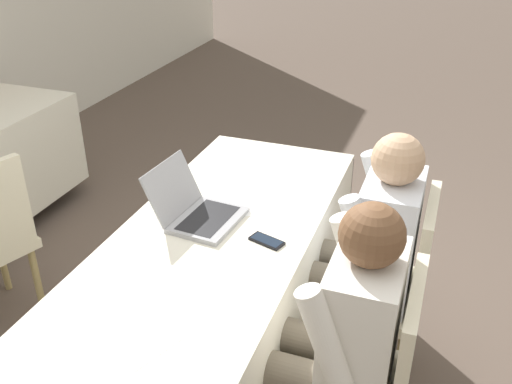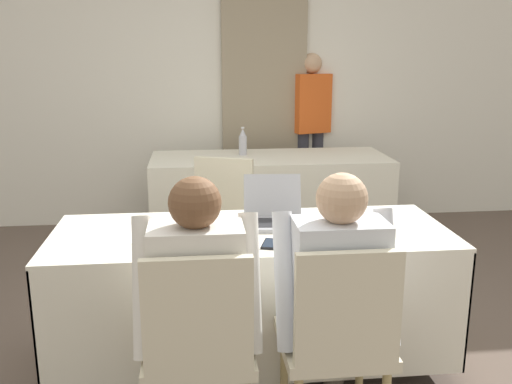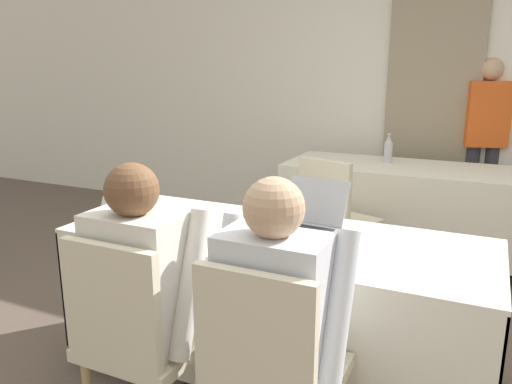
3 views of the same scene
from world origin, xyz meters
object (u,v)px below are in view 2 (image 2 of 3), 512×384
object	(u,v)px
laptop	(273,215)
chair_near_right	(338,337)
chair_near_left	(199,344)
person_checkered_shirt	(197,296)
water_bottle	(243,142)
person_white_shirt	(333,289)
person_red_shirt	(310,126)
cell_phone	(270,244)
chair_far_spare	(229,211)

from	to	relation	value
laptop	chair_near_right	bearing A→B (deg)	-74.20
chair_near_left	chair_near_right	bearing A→B (deg)	-180.00
chair_near_left	person_checkered_shirt	distance (m)	0.19
water_bottle	person_white_shirt	size ratio (longest dim) A/B	0.20
water_bottle	chair_near_right	world-z (taller)	water_bottle
laptop	chair_near_left	distance (m)	0.93
laptop	person_red_shirt	size ratio (longest dim) A/B	0.23
laptop	water_bottle	xyz separation A→B (m)	(0.01, 1.96, 0.06)
person_white_shirt	water_bottle	bearing A→B (deg)	-86.89
cell_phone	person_red_shirt	distance (m)	2.98
person_white_shirt	cell_phone	bearing A→B (deg)	-59.07
person_white_shirt	chair_far_spare	bearing A→B (deg)	-79.59
laptop	water_bottle	bearing A→B (deg)	94.51
person_white_shirt	person_red_shirt	world-z (taller)	person_red_shirt
chair_near_right	person_checkered_shirt	xyz separation A→B (m)	(-0.56, 0.10, 0.16)
person_checkered_shirt	laptop	bearing A→B (deg)	-120.32
chair_near_left	cell_phone	bearing A→B (deg)	-126.13
chair_near_left	person_red_shirt	bearing A→B (deg)	-108.46
person_checkered_shirt	person_red_shirt	distance (m)	3.43
water_bottle	person_checkered_shirt	bearing A→B (deg)	-98.85
chair_near_left	person_white_shirt	size ratio (longest dim) A/B	0.78
laptop	person_checkered_shirt	xyz separation A→B (m)	(-0.40, -0.69, -0.12)
chair_near_right	person_red_shirt	xyz separation A→B (m)	(0.56, 3.34, 0.40)
chair_far_spare	person_checkered_shirt	world-z (taller)	person_checkered_shirt
chair_far_spare	laptop	bearing A→B (deg)	118.13
chair_far_spare	person_red_shirt	world-z (taller)	person_red_shirt
person_white_shirt	person_checkered_shirt	bearing A→B (deg)	0.00
chair_near_left	chair_far_spare	size ratio (longest dim) A/B	1.00
person_checkered_shirt	person_white_shirt	bearing A→B (deg)	-180.00
cell_phone	water_bottle	world-z (taller)	water_bottle
person_checkered_shirt	chair_near_right	bearing A→B (deg)	169.41
cell_phone	person_checkered_shirt	size ratio (longest dim) A/B	0.13
laptop	cell_phone	size ratio (longest dim) A/B	2.41
laptop	chair_far_spare	xyz separation A→B (m)	(-0.17, 1.06, -0.28)
water_bottle	chair_near_left	size ratio (longest dim) A/B	0.26
chair_near_right	person_checkered_shirt	world-z (taller)	person_checkered_shirt
water_bottle	chair_near_left	world-z (taller)	water_bottle
laptop	person_white_shirt	size ratio (longest dim) A/B	0.30
water_bottle	person_white_shirt	world-z (taller)	person_white_shirt
chair_near_left	person_red_shirt	world-z (taller)	person_red_shirt
cell_phone	water_bottle	bearing A→B (deg)	105.41
chair_near_right	person_red_shirt	size ratio (longest dim) A/B	0.58
chair_far_spare	person_white_shirt	bearing A→B (deg)	119.59
laptop	chair_near_left	xyz separation A→B (m)	(-0.40, -0.79, -0.28)
chair_near_right	person_white_shirt	size ratio (longest dim) A/B	0.78
water_bottle	person_white_shirt	distance (m)	2.66
laptop	chair_near_right	size ratio (longest dim) A/B	0.39
person_checkered_shirt	person_red_shirt	xyz separation A→B (m)	(1.11, 3.23, 0.24)
chair_far_spare	person_white_shirt	world-z (taller)	person_white_shirt
cell_phone	water_bottle	xyz separation A→B (m)	(0.07, 2.29, 0.10)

